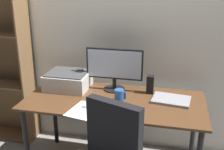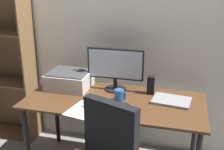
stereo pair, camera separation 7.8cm
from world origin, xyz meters
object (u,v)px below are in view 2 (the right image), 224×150
desk (114,108)px  coffee_mug (119,96)px  monitor (115,67)px  bookshelf (2,58)px  mouse (124,107)px  printer (69,80)px  keyboard (100,106)px  laptop (171,101)px  speaker_right (151,85)px  speaker_left (81,78)px

desk → coffee_mug: coffee_mug is taller
monitor → bookshelf: bookshelf is taller
mouse → printer: size_ratio=0.24×
mouse → coffee_mug: coffee_mug is taller
keyboard → coffee_mug: 0.20m
monitor → coffee_mug: monitor is taller
laptop → printer: 0.99m
mouse → speaker_right: 0.41m
speaker_left → printer: (-0.10, -0.05, -0.00)m
laptop → speaker_left: (-0.87, 0.13, 0.07)m
speaker_right → speaker_left: bearing=180.0°
laptop → bookshelf: 1.88m
desk → coffee_mug: 0.15m
mouse → printer: printer is taller
speaker_left → speaker_right: (0.68, 0.00, 0.00)m
mouse → printer: 0.69m
mouse → keyboard: bearing=-162.4°
coffee_mug → desk: bearing=152.9°
desk → keyboard: size_ratio=5.41×
bookshelf → speaker_right: bearing=-5.2°
monitor → speaker_left: 0.37m
keyboard → mouse: size_ratio=3.02×
monitor → printer: 0.47m
keyboard → desk: bearing=65.9°
laptop → speaker_right: bearing=153.9°
coffee_mug → speaker_right: size_ratio=0.64×
desk → speaker_left: bearing=151.3°
coffee_mug → laptop: (0.44, 0.11, -0.04)m
speaker_left → printer: speaker_left is taller
desk → mouse: bearing=-52.0°
speaker_right → desk: bearing=-144.0°
monitor → bookshelf: (-1.32, 0.14, -0.06)m
coffee_mug → bookshelf: bearing=164.6°
speaker_right → bookshelf: size_ratio=0.09×
desk → mouse: mouse is taller
desk → mouse: 0.22m
monitor → speaker_left: (-0.34, -0.01, -0.15)m
mouse → monitor: bearing=127.8°
desk → coffee_mug: (0.05, -0.03, 0.14)m
speaker_left → speaker_right: size_ratio=1.00×
monitor → laptop: bearing=-14.4°
speaker_left → coffee_mug: bearing=-28.6°
monitor → speaker_right: (0.34, -0.01, -0.15)m
mouse → bookshelf: bearing=174.3°
laptop → speaker_left: 0.89m
monitor → mouse: monitor is taller
desk → printer: printer is taller
monitor → printer: size_ratio=1.33×
monitor → bookshelf: bearing=173.8°
keyboard → printer: size_ratio=0.72×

